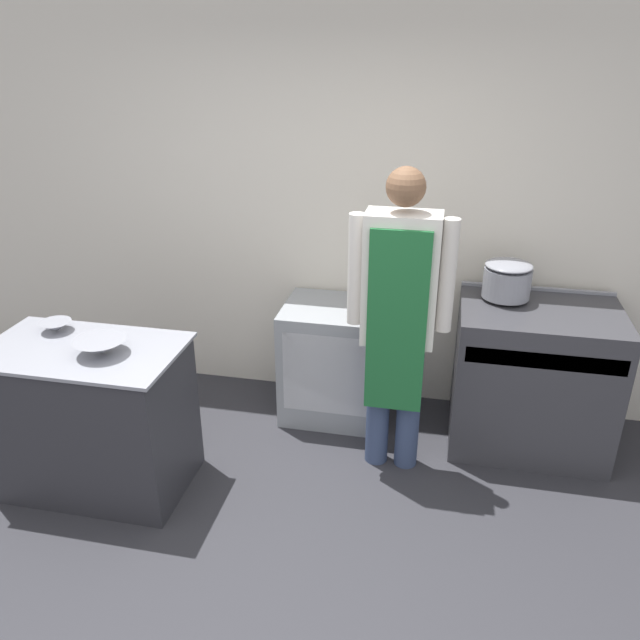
{
  "coord_description": "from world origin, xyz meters",
  "views": [
    {
      "loc": [
        0.67,
        -1.87,
        2.43
      ],
      "look_at": [
        0.03,
        1.18,
        1.01
      ],
      "focal_mm": 35.0,
      "sensor_mm": 36.0,
      "label": 1
    }
  ],
  "objects_px": {
    "stove": "(532,378)",
    "person_cook": "(399,310)",
    "mixing_bowl": "(101,347)",
    "fridge_unit": "(334,361)",
    "stock_pot": "(507,279)"
  },
  "relations": [
    {
      "from": "mixing_bowl",
      "to": "stock_pot",
      "type": "relative_size",
      "value": 0.96
    },
    {
      "from": "person_cook",
      "to": "stock_pot",
      "type": "height_order",
      "value": "person_cook"
    },
    {
      "from": "stove",
      "to": "person_cook",
      "type": "relative_size",
      "value": 0.52
    },
    {
      "from": "mixing_bowl",
      "to": "fridge_unit",
      "type": "bearing_deg",
      "value": 45.0
    },
    {
      "from": "stove",
      "to": "mixing_bowl",
      "type": "bearing_deg",
      "value": -157.37
    },
    {
      "from": "fridge_unit",
      "to": "stock_pot",
      "type": "distance_m",
      "value": 1.26
    },
    {
      "from": "person_cook",
      "to": "stove",
      "type": "bearing_deg",
      "value": 26.27
    },
    {
      "from": "stove",
      "to": "person_cook",
      "type": "bearing_deg",
      "value": -153.73
    },
    {
      "from": "person_cook",
      "to": "stock_pot",
      "type": "relative_size",
      "value": 6.29
    },
    {
      "from": "stove",
      "to": "fridge_unit",
      "type": "xyz_separation_m",
      "value": [
        -1.28,
        0.09,
        -0.07
      ]
    },
    {
      "from": "fridge_unit",
      "to": "person_cook",
      "type": "xyz_separation_m",
      "value": [
        0.45,
        -0.5,
        0.63
      ]
    },
    {
      "from": "person_cook",
      "to": "mixing_bowl",
      "type": "height_order",
      "value": "person_cook"
    },
    {
      "from": "person_cook",
      "to": "stock_pot",
      "type": "bearing_deg",
      "value": 40.86
    },
    {
      "from": "stove",
      "to": "stock_pot",
      "type": "distance_m",
      "value": 0.65
    },
    {
      "from": "fridge_unit",
      "to": "mixing_bowl",
      "type": "distance_m",
      "value": 1.6
    }
  ]
}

